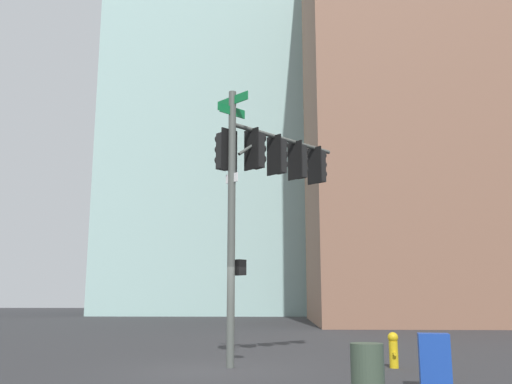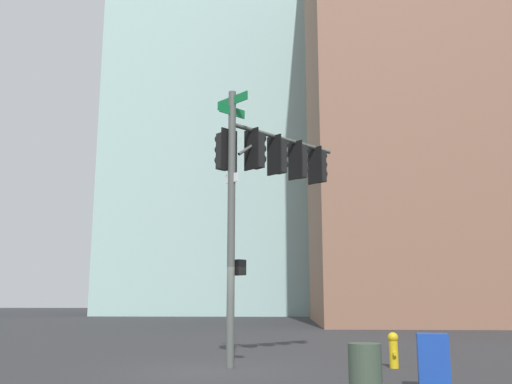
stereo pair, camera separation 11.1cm
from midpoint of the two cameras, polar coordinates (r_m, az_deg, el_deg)
name	(u,v)px [view 1 (the left image)]	position (r m, az deg, el deg)	size (l,w,h in m)	color
ground_plane	(214,370)	(14.07, -4.61, -17.78)	(200.00, 200.00, 0.00)	#2D2D30
signal_pole_assembly	(266,173)	(15.76, 0.82, 1.96)	(3.52, 3.41, 7.26)	#4C514C
fire_hydrant	(393,349)	(14.81, 13.70, -15.34)	(0.34, 0.26, 0.87)	gold
litter_bin	(368,373)	(9.94, 11.05, -17.72)	(0.56, 0.56, 0.95)	#384738
newspaper_box	(435,362)	(11.33, 17.59, -16.31)	(0.44, 0.56, 1.05)	#193FA5
building_brick_nearside	(442,60)	(47.92, 18.48, 12.71)	(19.33, 21.39, 40.94)	#845B47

